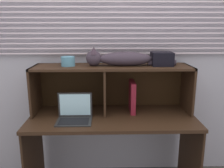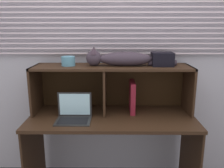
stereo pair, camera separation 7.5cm
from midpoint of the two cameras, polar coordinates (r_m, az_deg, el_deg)
The scene contains 9 objects.
back_panel_with_blinds at distance 2.45m, azimuth 0.93°, elevation 6.05°, with size 4.40×0.08×2.50m.
desk at distance 2.27m, azimuth 0.94°, elevation -11.28°, with size 1.54×0.65×0.78m.
hutch_shelf_unit at distance 2.28m, azimuth 0.75°, elevation 1.31°, with size 1.49×0.37×0.45m.
cat at distance 2.21m, azimuth 2.94°, elevation 6.17°, with size 0.85×0.16×0.18m.
laptop at distance 2.14m, azimuth -8.26°, elevation -7.27°, with size 0.31×0.22×0.24m.
binder_upright at distance 2.30m, azimuth 5.86°, elevation -3.06°, with size 0.05×0.25×0.30m, color maroon.
book_stack at distance 2.36m, azimuth -8.81°, elevation -6.18°, with size 0.16×0.25×0.03m.
small_basket at distance 2.25m, azimuth -9.63°, elevation 5.51°, with size 0.13×0.13×0.09m, color teal.
storage_box at distance 2.26m, azimuth 13.03°, elevation 5.91°, with size 0.20×0.17×0.13m, color black.
Camera 2 is at (0.02, -1.88, 1.59)m, focal length 37.63 mm.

